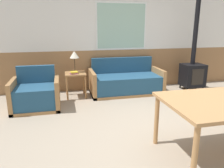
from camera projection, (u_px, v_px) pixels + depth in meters
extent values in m
plane|color=gray|center=(172.00, 131.00, 3.45)|extent=(16.00, 16.00, 0.00)
cube|color=#996B42|center=(125.00, 69.00, 5.79)|extent=(7.20, 0.06, 1.01)
cube|color=silver|center=(126.00, 15.00, 5.44)|extent=(7.20, 0.06, 1.69)
cube|color=white|center=(121.00, 26.00, 5.44)|extent=(1.30, 0.01, 1.15)
cube|color=#99BCA8|center=(121.00, 26.00, 5.43)|extent=(1.22, 0.02, 1.07)
cube|color=#9E7042|center=(126.00, 92.00, 5.40)|extent=(1.73, 0.84, 0.06)
cube|color=navy|center=(126.00, 83.00, 5.32)|extent=(1.57, 0.76, 0.38)
cube|color=navy|center=(122.00, 65.00, 5.59)|extent=(1.57, 0.10, 0.39)
cube|color=#9E7042|center=(92.00, 83.00, 5.15)|extent=(0.08, 0.84, 0.58)
cube|color=#9E7042|center=(157.00, 80.00, 5.51)|extent=(0.08, 0.84, 0.58)
cube|color=#9E7042|center=(37.00, 107.00, 4.39)|extent=(0.91, 0.76, 0.06)
cube|color=navy|center=(36.00, 96.00, 4.32)|extent=(0.75, 0.68, 0.40)
cube|color=navy|center=(36.00, 74.00, 4.54)|extent=(0.75, 0.10, 0.36)
cube|color=#9E7042|center=(13.00, 96.00, 4.23)|extent=(0.08, 0.76, 0.60)
cube|color=#9E7042|center=(58.00, 93.00, 4.41)|extent=(0.08, 0.76, 0.60)
cube|color=#9E7042|center=(75.00, 74.00, 4.99)|extent=(0.46, 0.46, 0.03)
cylinder|color=#9E7042|center=(67.00, 88.00, 4.83)|extent=(0.04, 0.04, 0.54)
cylinder|color=#9E7042|center=(85.00, 87.00, 4.91)|extent=(0.04, 0.04, 0.54)
cylinder|color=#9E7042|center=(67.00, 84.00, 5.21)|extent=(0.04, 0.04, 0.54)
cylinder|color=#9E7042|center=(84.00, 83.00, 5.29)|extent=(0.04, 0.04, 0.54)
cylinder|color=#4C3823|center=(75.00, 72.00, 5.06)|extent=(0.14, 0.14, 0.02)
cylinder|color=#4C3823|center=(75.00, 65.00, 5.01)|extent=(0.02, 0.02, 0.31)
cone|color=beige|center=(74.00, 54.00, 4.95)|extent=(0.21, 0.21, 0.16)
cube|color=#994C84|center=(74.00, 73.00, 4.90)|extent=(0.19, 0.17, 0.03)
cube|color=gold|center=(74.00, 72.00, 4.89)|extent=(0.18, 0.17, 0.03)
cylinder|color=#B27F4C|center=(194.00, 158.00, 2.17)|extent=(0.06, 0.06, 0.71)
cylinder|color=#B27F4C|center=(157.00, 120.00, 3.02)|extent=(0.06, 0.06, 0.71)
cylinder|color=black|center=(188.00, 90.00, 5.49)|extent=(0.04, 0.04, 0.10)
cylinder|color=black|center=(203.00, 89.00, 5.58)|extent=(0.04, 0.04, 0.10)
cylinder|color=black|center=(180.00, 86.00, 5.82)|extent=(0.04, 0.04, 0.10)
cylinder|color=black|center=(195.00, 85.00, 5.92)|extent=(0.04, 0.04, 0.10)
cube|color=black|center=(192.00, 75.00, 5.61)|extent=(0.54, 0.45, 0.56)
cube|color=black|center=(198.00, 77.00, 5.40)|extent=(0.32, 0.01, 0.39)
cylinder|color=black|center=(196.00, 30.00, 5.36)|extent=(0.11, 0.11, 1.69)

